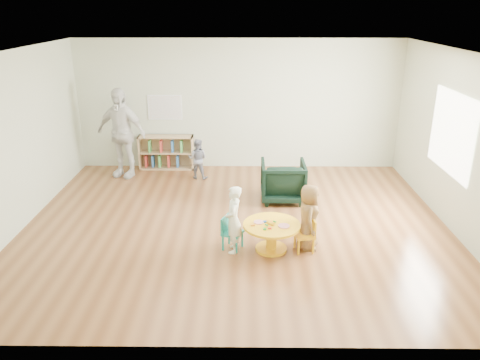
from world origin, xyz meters
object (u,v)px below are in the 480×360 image
Objects in this scene: kid_chair_left at (230,231)px; armchair at (283,181)px; adult_caretaker at (121,133)px; bookshelf at (166,152)px; toddler at (198,159)px; activity_table at (272,232)px; kid_chair_right at (307,234)px; child_left at (233,220)px; child_right at (308,217)px.

armchair reaches higher than kid_chair_left.
adult_caretaker is (-2.36, 3.17, 0.67)m from kid_chair_left.
toddler reaches higher than bookshelf.
kid_chair_left is 0.27× the size of adult_caretaker.
armchair is 2.05m from toddler.
kid_chair_right is (0.52, -0.02, -0.02)m from activity_table.
kid_chair_left is at bearing -147.50° from child_left.
bookshelf is at bearing 39.17° from child_right.
child_left is at bearing 53.35° from kid_chair_left.
adult_caretaker is at bearing -141.48° from child_left.
child_left is at bearing -67.02° from bookshelf.
child_right is 0.54× the size of adult_caretaker.
child_left is 1.01× the size of child_right.
kid_chair_left is at bearing 78.12° from kid_chair_right.
kid_chair_right is at bearing -24.78° from adult_caretaker.
kid_chair_right is at bearing 93.01° from child_left.
kid_chair_right is at bearing 96.51° from armchair.
kid_chair_left is 0.50× the size of child_left.
toddler is (-1.91, 3.09, 0.15)m from kid_chair_right.
adult_caretaker reaches higher than kid_chair_right.
toddler is 0.45× the size of adult_caretaker.
adult_caretaker is (-2.98, 3.22, 0.65)m from activity_table.
kid_chair_left is at bearing -35.31° from adult_caretaker.
activity_table is at bearing 125.54° from toddler.
adult_caretaker is (-0.82, -0.50, 0.58)m from bookshelf.
armchair is (-0.21, 1.94, 0.10)m from kid_chair_right.
toddler is at bearing -163.26° from child_left.
kid_chair_left is 1.14m from kid_chair_right.
activity_table is at bearing -59.92° from bookshelf.
kid_chair_left is 1.18m from child_right.
adult_caretaker is (-3.29, 1.30, 0.57)m from armchair.
child_left reaches higher than armchair.
kid_chair_right is 0.51× the size of child_left.
child_right is at bearing 97.47° from armchair.
adult_caretaker reaches higher than kid_chair_left.
toddler is 1.68m from adult_caretaker.
adult_caretaker reaches higher than child_right.
bookshelf is at bearing 27.14° from kid_chair_right.
armchair is at bearing 157.12° from toddler.
armchair is 3.58m from adult_caretaker.
toddler is (-0.82, 3.11, -0.09)m from child_left.
toddler reaches higher than kid_chair_left.
kid_chair_right is 1.95m from armchair.
child_right reaches higher than toddler.
child_left is at bearing 116.11° from toddler.
child_left is at bearing 82.58° from kid_chair_right.
bookshelf and armchair have the same top height.
adult_caretaker is (-3.50, 3.24, 0.66)m from kid_chair_right.
adult_caretaker is (-1.59, 0.14, 0.52)m from toddler.
bookshelf is 3.05m from armchair.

